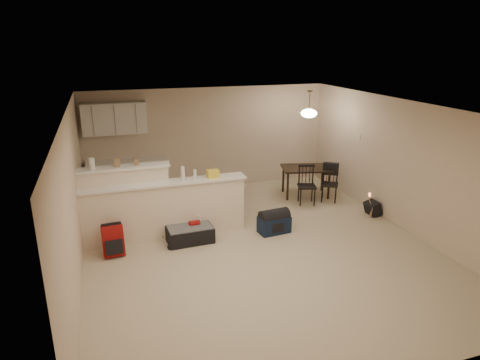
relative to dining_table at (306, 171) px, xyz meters
name	(u,v)px	position (x,y,z in m)	size (l,w,h in m)	color
room	(258,180)	(-2.03, -2.16, 0.64)	(7.00, 7.02, 2.50)	#C5B598
breakfast_bar	(151,207)	(-3.78, -1.18, -0.01)	(3.08, 0.58, 1.39)	beige
upper_cabinets	(114,118)	(-4.23, 1.16, 1.29)	(1.40, 0.34, 0.70)	white
kitchen_counter	(129,181)	(-4.03, 1.03, -0.16)	(1.80, 0.60, 0.90)	white
thermostat	(359,137)	(0.96, -0.61, 0.89)	(0.02, 0.12, 0.12)	beige
jar	(92,163)	(-4.74, -1.04, 0.88)	(0.10, 0.10, 0.20)	silver
cereal_box	(117,163)	(-4.31, -1.04, 0.86)	(0.10, 0.07, 0.16)	#8E6C49
small_box	(136,162)	(-3.98, -1.04, 0.84)	(0.08, 0.06, 0.12)	#8E6C49
bottle_a	(183,173)	(-3.17, -1.26, 0.61)	(0.07, 0.07, 0.26)	silver
bottle_b	(195,174)	(-2.95, -1.26, 0.57)	(0.06, 0.06, 0.18)	silver
bag_lump	(213,174)	(-2.60, -1.26, 0.55)	(0.22, 0.18, 0.14)	#8E6C49
dining_table	(306,171)	(0.00, 0.00, 0.00)	(1.26, 0.99, 0.70)	black
pendant_lamp	(309,113)	(0.00, 0.00, 1.37)	(0.36, 0.36, 0.62)	brown
dining_chair_near	(307,185)	(-0.23, -0.52, -0.17)	(0.39, 0.37, 0.89)	black
dining_chair_far	(330,183)	(0.36, -0.51, -0.19)	(0.38, 0.36, 0.86)	black
suitcase	(190,234)	(-3.15, -1.59, -0.47)	(0.83, 0.54, 0.28)	black
red_backpack	(113,241)	(-4.51, -1.71, -0.35)	(0.36, 0.22, 0.54)	maroon
navy_duffel	(274,224)	(-1.52, -1.72, -0.45)	(0.60, 0.33, 0.33)	#111F38
black_daypack	(373,208)	(0.82, -1.56, -0.47)	(0.33, 0.23, 0.29)	black
cardboard_sheet	(370,209)	(0.76, -1.55, -0.48)	(0.37, 0.02, 0.28)	#8E6C49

